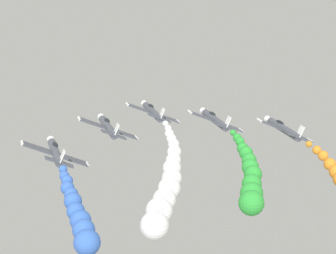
{
  "coord_description": "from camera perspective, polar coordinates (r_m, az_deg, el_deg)",
  "views": [
    {
      "loc": [
        -24.76,
        -82.33,
        109.66
      ],
      "look_at": [
        0.0,
        0.0,
        83.2
      ],
      "focal_mm": 64.93,
      "sensor_mm": 36.0,
      "label": 1
    }
  ],
  "objects": [
    {
      "name": "airplane_lead",
      "position": [
        99.24,
        -1.47,
        1.47
      ],
      "size": [
        8.94,
        10.35,
        4.07
      ],
      "rotation": [
        0.0,
        0.4,
        0.0
      ],
      "color": "#474C56"
    },
    {
      "name": "smoke_trail_lead",
      "position": [
        74.03,
        -0.26,
        -6.0
      ],
      "size": [
        11.03,
        27.9,
        5.75
      ],
      "color": "white"
    },
    {
      "name": "airplane_left_inner",
      "position": [
        90.12,
        -5.66,
        0.05
      ],
      "size": [
        8.89,
        10.35,
        4.19
      ],
      "rotation": [
        0.0,
        0.42,
        0.0
      ],
      "color": "#474C56"
    },
    {
      "name": "airplane_right_inner",
      "position": [
        94.22,
        4.42,
        0.7
      ],
      "size": [
        8.91,
        10.35,
        4.13
      ],
      "rotation": [
        0.0,
        0.41,
        0.0
      ],
      "color": "#474C56"
    },
    {
      "name": "smoke_trail_right_inner",
      "position": [
        75.29,
        7.7,
        -4.95
      ],
      "size": [
        7.33,
        20.51,
        4.39
      ],
      "color": "green"
    },
    {
      "name": "airplane_left_outer",
      "position": [
        82.26,
        -10.53,
        -2.29
      ],
      "size": [
        8.83,
        10.35,
        4.34
      ],
      "rotation": [
        0.0,
        0.43,
        0.0
      ],
      "color": "#474C56"
    },
    {
      "name": "smoke_trail_left_outer",
      "position": [
        66.6,
        -8.36,
        -8.46
      ],
      "size": [
        2.82,
        16.71,
        4.51
      ],
      "color": "blue"
    },
    {
      "name": "airplane_right_outer",
      "position": [
        91.19,
        10.8,
        -0.16
      ],
      "size": [
        8.83,
        10.35,
        4.33
      ],
      "rotation": [
        0.0,
        0.43,
        0.0
      ],
      "color": "#474C56"
    }
  ]
}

